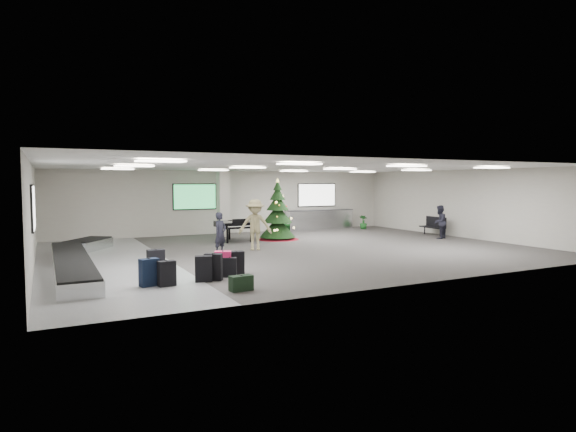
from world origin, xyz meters
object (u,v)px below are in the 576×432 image
pink_suitcase (223,264)px  potted_plant_right (363,222)px  baggage_carousel (76,259)px  grand_piano (235,225)px  traveler_b (255,225)px  service_counter (320,219)px  bench (434,225)px  potted_plant_left (287,223)px  traveler_bench (440,222)px  christmas_tree (278,218)px  traveler_a (220,233)px

pink_suitcase → potted_plant_right: bearing=61.1°
baggage_carousel → grand_piano: 7.64m
potted_plant_right → traveler_b: bearing=-150.3°
service_counter → traveler_b: 8.84m
bench → potted_plant_left: bearing=141.3°
traveler_bench → potted_plant_right: 5.40m
grand_piano → traveler_b: traveler_b is taller
grand_piano → christmas_tree: bearing=-6.5°
pink_suitcase → potted_plant_left: 12.58m
baggage_carousel → potted_plant_left: bearing=31.5°
potted_plant_left → potted_plant_right: 4.39m
grand_piano → traveler_bench: 9.42m
traveler_a → pink_suitcase: bearing=-138.7°
bench → traveler_b: (-9.86, -0.76, 0.46)m
baggage_carousel → potted_plant_left: 12.60m
baggage_carousel → pink_suitcase: bearing=-46.5°
christmas_tree → potted_plant_left: size_ratio=3.26×
traveler_b → baggage_carousel: bearing=-152.0°
christmas_tree → grand_piano: (-2.00, 0.24, -0.22)m
baggage_carousel → service_counter: service_counter is taller
grand_piano → baggage_carousel: bearing=-150.7°
traveler_a → grand_piano: bearing=31.2°
traveler_a → christmas_tree: bearing=9.3°
christmas_tree → traveler_a: 5.04m
traveler_bench → pink_suitcase: bearing=-4.5°
bench → potted_plant_right: bearing=110.5°
christmas_tree → traveler_a: size_ratio=1.83×
pink_suitcase → potted_plant_right: size_ratio=0.93×
traveler_a → potted_plant_right: size_ratio=1.97×
pink_suitcase → christmas_tree: christmas_tree is taller
bench → traveler_b: bearing=-171.4°
bench → traveler_bench: (-0.80, -1.20, 0.26)m
baggage_carousel → traveler_bench: 15.46m
bench → traveler_b: 9.90m
service_counter → potted_plant_right: service_counter is taller
baggage_carousel → grand_piano: (6.67, 3.69, 0.52)m
baggage_carousel → traveler_b: bearing=6.3°
traveler_a → potted_plant_left: traveler_a is taller
baggage_carousel → pink_suitcase: 5.14m
potted_plant_right → bench: bearing=-73.7°
baggage_carousel → traveler_a: (4.81, 0.21, 0.55)m
christmas_tree → potted_plant_left: (2.08, 3.13, -0.53)m
christmas_tree → traveler_b: 3.57m
baggage_carousel → traveler_b: size_ratio=4.98×
bench → service_counter: bearing=127.1°
grand_piano → traveler_a: size_ratio=1.18×
service_counter → traveler_a: (-8.03, -6.52, 0.22)m
bench → traveler_bench: size_ratio=0.95×
bench → traveler_a: bearing=-169.5°
baggage_carousel → traveler_a: traveler_a is taller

